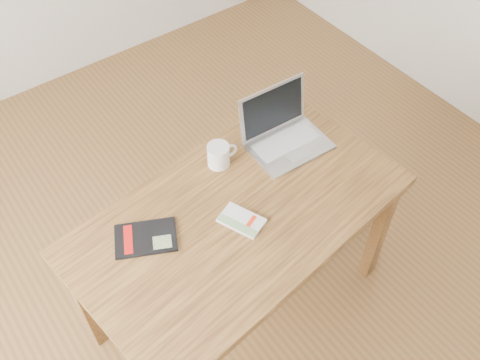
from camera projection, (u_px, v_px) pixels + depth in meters
room at (193, 70)px, 1.68m from camera, size 4.04×4.04×2.70m
desk at (239, 225)px, 2.14m from camera, size 1.40×0.91×0.75m
white_guidebook at (241, 221)px, 2.04m from camera, size 0.16×0.19×0.01m
black_guidebook at (146, 238)px, 1.99m from camera, size 0.27×0.24×0.01m
laptop at (283, 133)px, 2.29m from camera, size 0.35×0.29×0.23m
coffee_mug at (219, 155)px, 2.20m from camera, size 0.13×0.09×0.10m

